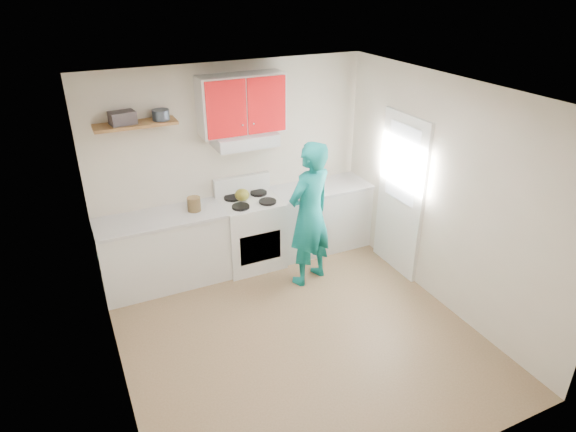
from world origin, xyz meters
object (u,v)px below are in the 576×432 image
stove (251,233)px  crock (194,205)px  kettle (242,195)px  person (310,215)px  tin (161,115)px

stove → crock: 0.90m
kettle → stove: bearing=-34.8°
kettle → person: (0.59, -0.72, -0.08)m
kettle → person: bearing=-56.7°
stove → person: size_ratio=0.50×
stove → tin: bearing=170.2°
person → tin: bearing=-50.0°
stove → crock: size_ratio=4.73×
stove → tin: tin is taller
tin → kettle: tin is taller
tin → crock: bearing=-31.5°
tin → kettle: size_ratio=1.04×
tin → crock: tin is taller
crock → person: bearing=-29.4°
stove → kettle: size_ratio=4.97×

